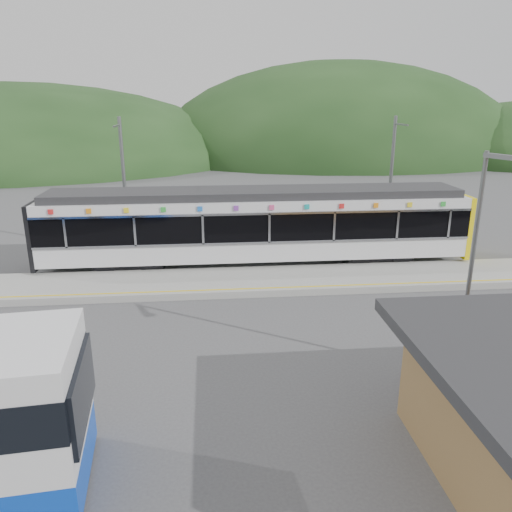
{
  "coord_description": "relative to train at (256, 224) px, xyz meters",
  "views": [
    {
      "loc": [
        -2.72,
        -17.26,
        7.81
      ],
      "look_at": [
        -0.98,
        1.0,
        2.03
      ],
      "focal_mm": 35.0,
      "sensor_mm": 36.0,
      "label": 1
    }
  ],
  "objects": [
    {
      "name": "ground",
      "position": [
        0.51,
        -6.0,
        -2.06
      ],
      "size": [
        120.0,
        120.0,
        0.0
      ],
      "primitive_type": "plane",
      "color": "#4C4C4F",
      "rests_on": "ground"
    },
    {
      "name": "yellow_line",
      "position": [
        0.51,
        -4.0,
        -1.76
      ],
      "size": [
        26.0,
        0.1,
        0.01
      ],
      "primitive_type": "cube",
      "color": "yellow",
      "rests_on": "platform"
    },
    {
      "name": "catenary_mast_west",
      "position": [
        -6.49,
        2.56,
        1.58
      ],
      "size": [
        0.18,
        1.8,
        7.0
      ],
      "color": "slate",
      "rests_on": "ground"
    },
    {
      "name": "hills",
      "position": [
        6.7,
        -0.71,
        -2.06
      ],
      "size": [
        146.0,
        149.0,
        26.0
      ],
      "color": "#1E3D19",
      "rests_on": "ground"
    },
    {
      "name": "catenary_mast_east",
      "position": [
        7.51,
        2.56,
        1.58
      ],
      "size": [
        0.18,
        1.8,
        7.0
      ],
      "color": "slate",
      "rests_on": "ground"
    },
    {
      "name": "platform",
      "position": [
        0.51,
        -2.7,
        -1.91
      ],
      "size": [
        26.0,
        3.2,
        0.3
      ],
      "primitive_type": "cube",
      "color": "#9E9E99",
      "rests_on": "ground"
    },
    {
      "name": "lamp_post",
      "position": [
        4.91,
        -11.05,
        1.83
      ],
      "size": [
        0.52,
        1.19,
        6.55
      ],
      "rotation": [
        0.0,
        0.0,
        0.38
      ],
      "color": "slate",
      "rests_on": "ground"
    },
    {
      "name": "train",
      "position": [
        0.0,
        0.0,
        0.0
      ],
      "size": [
        20.44,
        3.01,
        3.74
      ],
      "color": "black",
      "rests_on": "ground"
    }
  ]
}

